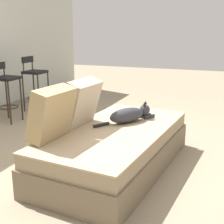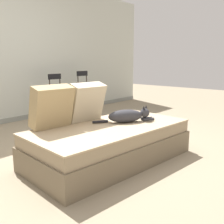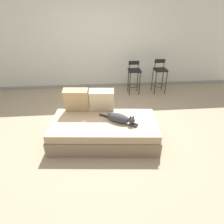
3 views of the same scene
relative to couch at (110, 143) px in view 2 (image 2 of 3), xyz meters
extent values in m
plane|color=gray|center=(0.00, 0.40, -0.21)|extent=(16.00, 16.00, 0.00)
cube|color=gray|center=(0.00, 2.60, -0.16)|extent=(8.00, 0.02, 0.09)
cube|color=#766750|center=(0.00, 0.00, -0.08)|extent=(1.92, 1.09, 0.26)
cube|color=#9E896B|center=(0.00, 0.00, 0.13)|extent=(1.88, 1.05, 0.14)
cube|color=tan|center=(0.00, 0.00, 0.19)|extent=(1.89, 1.06, 0.02)
cube|color=tan|center=(-0.47, 0.41, 0.43)|extent=(0.46, 0.30, 0.46)
cube|color=beige|center=(-0.01, 0.36, 0.43)|extent=(0.46, 0.32, 0.46)
ellipsoid|color=#333338|center=(0.25, -0.03, 0.27)|extent=(0.45, 0.37, 0.15)
sphere|color=#333338|center=(0.45, -0.16, 0.30)|extent=(0.11, 0.11, 0.11)
cone|color=black|center=(0.43, -0.16, 0.37)|extent=(0.03, 0.03, 0.04)
cone|color=black|center=(0.48, -0.16, 0.37)|extent=(0.03, 0.03, 0.04)
cylinder|color=#333338|center=(0.47, -0.20, 0.22)|extent=(0.14, 0.11, 0.04)
cylinder|color=#333338|center=(0.50, -0.15, 0.22)|extent=(0.14, 0.11, 0.04)
cylinder|color=black|center=(0.01, 0.16, 0.22)|extent=(0.17, 0.12, 0.03)
cylinder|color=#2D2319|center=(0.78, 1.91, 0.11)|extent=(0.02, 0.02, 0.63)
cylinder|color=#2D2319|center=(1.05, 1.91, 0.11)|extent=(0.02, 0.02, 0.63)
cylinder|color=#2D2319|center=(0.78, 2.18, 0.11)|extent=(0.02, 0.02, 0.63)
cylinder|color=#2D2319|center=(1.05, 2.18, 0.11)|extent=(0.02, 0.02, 0.63)
torus|color=#2D2319|center=(0.92, 2.04, 0.01)|extent=(0.28, 0.28, 0.02)
cube|color=black|center=(0.92, 2.04, 0.44)|extent=(0.32, 0.32, 0.04)
cylinder|color=#2D2319|center=(0.80, 2.17, 0.52)|extent=(0.02, 0.02, 0.19)
cylinder|color=#2D2319|center=(1.04, 2.17, 0.52)|extent=(0.02, 0.02, 0.19)
cube|color=black|center=(0.92, 2.17, 0.61)|extent=(0.28, 0.03, 0.10)
cylinder|color=#2D2319|center=(1.47, 1.90, 0.11)|extent=(0.02, 0.02, 0.63)
cylinder|color=#2D2319|center=(1.77, 1.90, 0.11)|extent=(0.02, 0.02, 0.63)
cylinder|color=#2D2319|center=(1.47, 2.19, 0.11)|extent=(0.02, 0.02, 0.63)
cylinder|color=#2D2319|center=(1.77, 2.19, 0.11)|extent=(0.02, 0.02, 0.63)
torus|color=#2D2319|center=(1.62, 2.04, 0.00)|extent=(0.31, 0.31, 0.02)
cube|color=black|center=(1.62, 2.04, 0.44)|extent=(0.32, 0.32, 0.04)
cylinder|color=#2D2319|center=(1.50, 2.17, 0.53)|extent=(0.02, 0.02, 0.22)
cylinder|color=#2D2319|center=(1.74, 2.17, 0.53)|extent=(0.02, 0.02, 0.22)
cube|color=black|center=(1.62, 2.17, 0.64)|extent=(0.28, 0.03, 0.10)
camera|label=1|loc=(-2.67, -1.01, 1.13)|focal=50.00mm
camera|label=2|loc=(-2.13, -1.85, 0.92)|focal=42.00mm
camera|label=3|loc=(-0.10, -2.72, 1.93)|focal=30.00mm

